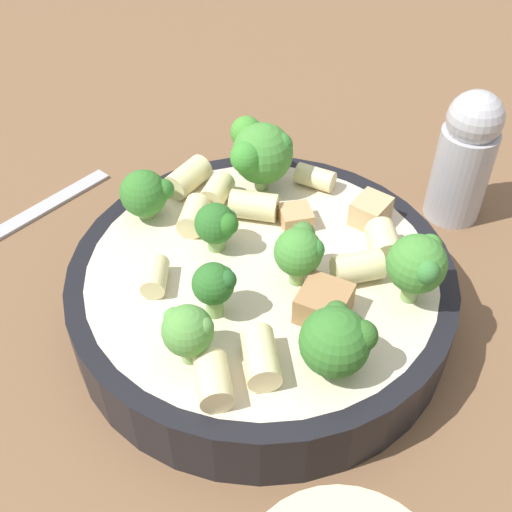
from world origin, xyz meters
The scene contains 24 objects.
ground_plane centered at (0.00, 0.00, 0.00)m, with size 2.00×2.00×0.00m, color brown.
pasta_bowl centered at (0.00, 0.00, 0.02)m, with size 0.22×0.22×0.04m.
broccoli_floret_0 centered at (-0.08, 0.00, 0.07)m, with size 0.05×0.04×0.05m.
broccoli_floret_1 centered at (0.01, 0.02, 0.06)m, with size 0.03×0.03×0.04m.
broccoli_floret_2 centered at (-0.05, -0.07, 0.06)m, with size 0.03×0.03×0.03m.
broccoli_floret_3 centered at (0.03, -0.02, 0.06)m, with size 0.02×0.02×0.03m.
broccoli_floret_4 centered at (0.06, -0.03, 0.06)m, with size 0.03×0.03×0.03m.
broccoli_floret_5 centered at (-0.02, -0.03, 0.06)m, with size 0.02×0.03×0.03m.
broccoli_floret_6 centered at (0.02, 0.08, 0.06)m, with size 0.03×0.03×0.04m.
broccoli_floret_7 centered at (0.07, 0.04, 0.06)m, with size 0.04×0.04×0.04m.
rigatoni_0 centered at (0.07, 0.00, 0.05)m, with size 0.02×0.02×0.03m, color beige.
rigatoni_1 centered at (0.01, -0.06, 0.05)m, with size 0.01×0.01×0.02m, color beige.
rigatoni_2 centered at (0.01, 0.05, 0.05)m, with size 0.02×0.02×0.03m, color beige.
rigatoni_3 centered at (-0.05, -0.01, 0.05)m, with size 0.02×0.02×0.03m, color beige.
rigatoni_4 centered at (-0.08, 0.03, 0.05)m, with size 0.01×0.01×0.02m, color beige.
rigatoni_5 centered at (-0.04, -0.04, 0.05)m, with size 0.02×0.02×0.02m, color beige.
rigatoni_6 centered at (-0.01, 0.07, 0.05)m, with size 0.02×0.02×0.02m, color beige.
rigatoni_7 centered at (-0.07, -0.05, 0.05)m, with size 0.02×0.02×0.03m, color beige.
rigatoni_8 centered at (-0.06, -0.03, 0.05)m, with size 0.02×0.02×0.02m, color beige.
rigatoni_9 centered at (0.08, -0.02, 0.05)m, with size 0.02×0.02×0.03m, color beige.
chicken_chunk_0 centered at (-0.04, 0.02, 0.04)m, with size 0.02×0.02×0.01m, color tan.
chicken_chunk_1 centered at (-0.04, 0.07, 0.05)m, with size 0.02×0.02×0.02m, color tan.
chicken_chunk_2 centered at (0.03, 0.03, 0.05)m, with size 0.03×0.02×0.02m, color #A87A4C.
pepper_shaker centered at (-0.10, 0.14, 0.05)m, with size 0.04×0.04×0.10m.
Camera 1 is at (0.26, 0.00, 0.30)m, focal length 45.00 mm.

